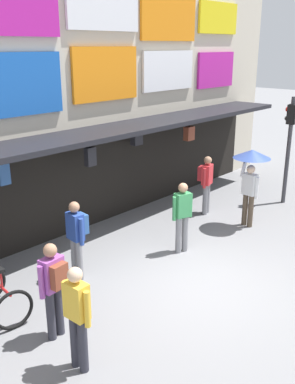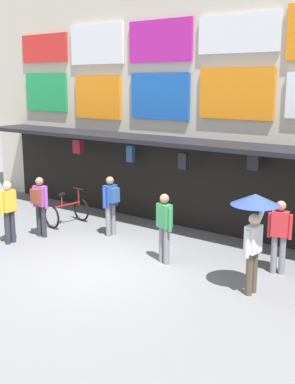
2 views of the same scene
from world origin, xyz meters
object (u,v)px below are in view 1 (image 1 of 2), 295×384
pedestrian_in_purple (54,284)px  pedestrian_in_blue (77,313)px  pedestrian_in_black (182,214)px  traffic_light_far (290,133)px  pedestrian_in_green (206,180)px  pedestrian_with_umbrella (251,166)px  pedestrian_in_yellow (77,234)px

pedestrian_in_purple → pedestrian_in_blue: 0.89m
pedestrian_in_purple → pedestrian_in_black: size_ratio=1.00×
traffic_light_far → pedestrian_in_black: size_ratio=1.90×
pedestrian_in_green → pedestrian_with_umbrella: pedestrian_with_umbrella is taller
traffic_light_far → pedestrian_in_green: 2.92m
pedestrian_in_purple → pedestrian_in_green: size_ratio=1.00×
traffic_light_far → pedestrian_in_green: traffic_light_far is taller
pedestrian_in_blue → pedestrian_in_green: (6.50, 2.32, 0.04)m
pedestrian_in_yellow → pedestrian_in_green: 4.80m
pedestrian_in_blue → pedestrian_in_yellow: size_ratio=1.00×
pedestrian_in_purple → pedestrian_in_black: same height
pedestrian_in_yellow → pedestrian_with_umbrella: 4.98m
pedestrian_in_yellow → pedestrian_with_umbrella: (4.79, -1.16, 0.66)m
pedestrian_in_yellow → pedestrian_with_umbrella: bearing=-13.6°
traffic_light_far → pedestrian_in_green: size_ratio=1.90×
traffic_light_far → pedestrian_in_purple: bearing=-178.5°
pedestrian_in_black → pedestrian_in_blue: 4.30m
traffic_light_far → pedestrian_in_black: (-4.78, 0.21, -1.19)m
traffic_light_far → pedestrian_in_purple: 8.73m
pedestrian_in_black → pedestrian_in_green: 2.61m
pedestrian_in_yellow → pedestrian_in_green: size_ratio=1.00×
pedestrian_in_black → pedestrian_in_green: same height
pedestrian_in_purple → pedestrian_in_blue: (-0.22, -0.86, -0.04)m
traffic_light_far → pedestrian_in_blue: 9.02m
pedestrian_in_purple → pedestrian_in_black: 3.90m
traffic_light_far → pedestrian_in_yellow: (-7.17, 1.04, -1.16)m
pedestrian_in_yellow → pedestrian_in_green: bearing=2.4°
pedestrian_in_purple → pedestrian_in_blue: same height
traffic_light_far → pedestrian_in_purple: size_ratio=1.90×
pedestrian_in_black → pedestrian_in_blue: bearing=-162.4°
pedestrian_in_purple → pedestrian_in_green: bearing=13.1°
pedestrian_in_yellow → pedestrian_in_green: same height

